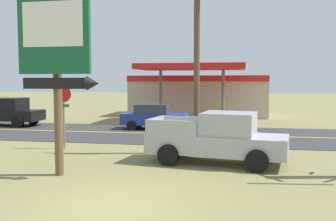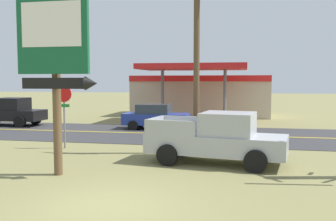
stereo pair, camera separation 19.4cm
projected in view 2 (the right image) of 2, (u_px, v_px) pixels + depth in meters
ground_plane at (106, 206)px, 9.48m from camera, size 180.00×180.00×0.00m
road_asphalt at (185, 134)px, 22.19m from camera, size 140.00×8.00×0.02m
road_centre_line at (185, 134)px, 22.19m from camera, size 126.00×0.20×0.01m
motel_sign at (55, 52)px, 12.24m from camera, size 2.72×0.54×6.21m
stop_sign at (64, 105)px, 17.52m from camera, size 0.80×0.08×2.95m
utility_pole at (197, 52)px, 16.15m from camera, size 1.90×0.26×8.20m
gas_station at (201, 94)px, 34.46m from camera, size 12.00×11.50×4.40m
pickup_silver_parked_on_lawn at (218, 138)px, 14.35m from camera, size 5.44×2.83×1.96m
pickup_black_on_road at (8, 112)px, 26.58m from camera, size 5.20×2.24×1.96m
car_blue_near_lane at (156, 117)px, 24.51m from camera, size 4.20×2.00×1.64m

